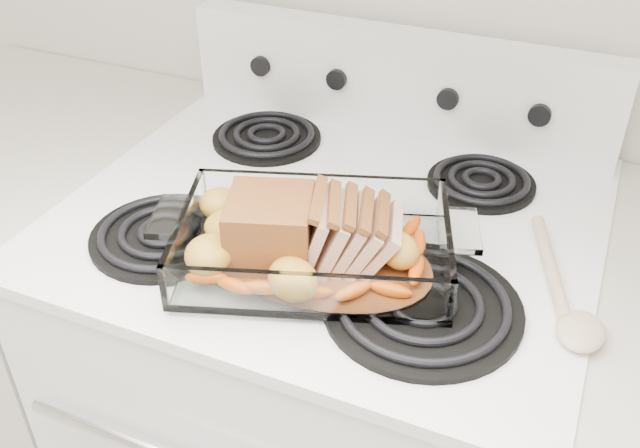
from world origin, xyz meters
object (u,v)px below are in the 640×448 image
at_px(electric_range, 329,411).
at_px(baking_dish, 314,250).
at_px(counter_left, 49,321).
at_px(pork_roast, 299,227).

bearing_deg(electric_range, baking_dish, -77.20).
height_order(counter_left, baking_dish, baking_dish).
bearing_deg(pork_roast, counter_left, 145.12).
bearing_deg(baking_dish, electric_range, 84.02).
height_order(counter_left, pork_roast, pork_roast).
bearing_deg(baking_dish, counter_left, 150.34).
bearing_deg(pork_roast, electric_range, 70.02).
relative_size(baking_dish, pork_roast, 1.56).
distance_m(counter_left, baking_dish, 0.86).
bearing_deg(counter_left, electric_range, 0.10).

